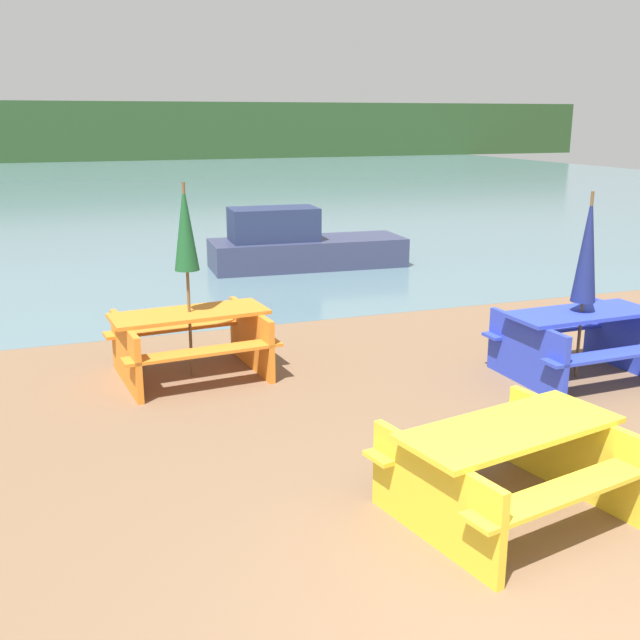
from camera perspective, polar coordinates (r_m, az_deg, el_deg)
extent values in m
cube|color=slate|center=(35.43, -16.09, 9.84)|extent=(60.00, 50.00, 0.00)
cube|color=#284723|center=(55.28, -17.85, 13.52)|extent=(80.00, 1.60, 4.00)
cube|color=yellow|center=(5.81, 14.35, -7.99)|extent=(1.84, 1.04, 0.04)
cube|color=yellow|center=(5.60, 18.27, -12.23)|extent=(1.76, 0.63, 0.04)
cube|color=yellow|center=(6.27, 10.58, -8.61)|extent=(1.76, 0.63, 0.04)
cube|color=yellow|center=(5.51, 8.64, -13.26)|extent=(0.35, 1.37, 0.70)
cube|color=yellow|center=(6.47, 18.72, -9.48)|extent=(0.35, 1.37, 0.70)
cube|color=blue|center=(9.14, 19.29, 0.48)|extent=(1.77, 0.76, 0.04)
cube|color=blue|center=(8.84, 21.41, -2.47)|extent=(1.76, 0.34, 0.04)
cube|color=blue|center=(9.63, 17.00, -0.67)|extent=(1.76, 0.34, 0.04)
cube|color=blue|center=(8.79, 15.44, -2.46)|extent=(0.12, 1.38, 0.75)
cube|color=blue|center=(9.73, 22.36, -1.38)|extent=(0.12, 1.38, 0.75)
cube|color=orange|center=(8.80, -9.92, 0.48)|extent=(1.84, 0.86, 0.04)
cube|color=orange|center=(8.38, -8.81, -2.41)|extent=(1.80, 0.45, 0.04)
cube|color=orange|center=(9.40, -10.75, -0.56)|extent=(1.80, 0.45, 0.04)
cube|color=orange|center=(8.75, -14.56, -2.53)|extent=(0.20, 1.38, 0.73)
cube|color=orange|center=(9.13, -5.26, -1.36)|extent=(0.20, 1.38, 0.73)
cylinder|color=brown|center=(8.72, -10.04, 2.88)|extent=(0.04, 0.04, 2.27)
cone|color=#195128|center=(8.61, -10.23, 7.01)|extent=(0.28, 0.28, 0.99)
cylinder|color=brown|center=(9.07, 19.46, 2.39)|extent=(0.04, 0.04, 2.17)
cone|color=navy|center=(8.99, 19.72, 5.24)|extent=(0.28, 0.28, 1.25)
cube|color=#333856|center=(15.27, -0.94, 5.14)|extent=(3.98, 1.53, 0.58)
cube|color=navy|center=(15.01, -3.56, 7.30)|extent=(1.77, 1.02, 0.65)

